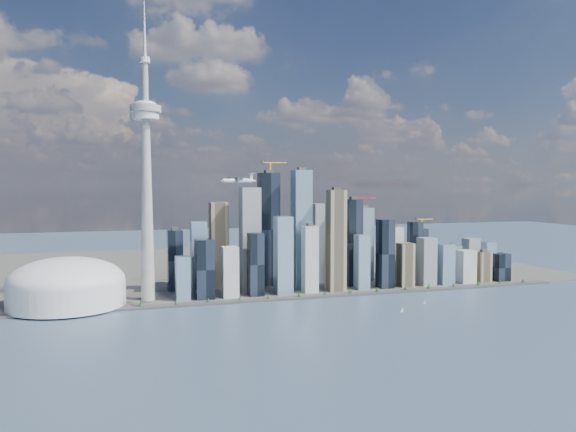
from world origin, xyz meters
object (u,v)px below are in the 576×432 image
object	(u,v)px
sailboat_west	(402,310)
sailboat_east	(425,302)
needle_tower	(146,174)
dome_stadium	(67,285)
airplane	(238,180)

from	to	relation	value
sailboat_west	sailboat_east	size ratio (longest dim) A/B	1.08
needle_tower	sailboat_east	size ratio (longest dim) A/B	63.21
sailboat_west	dome_stadium	bearing A→B (deg)	173.19
airplane	sailboat_east	xyz separation A→B (m)	(339.09, -30.51, -221.54)
dome_stadium	airplane	world-z (taller)	airplane
sailboat_east	airplane	bearing A→B (deg)	-167.16
dome_stadium	sailboat_west	size ratio (longest dim) A/B	21.18
dome_stadium	sailboat_west	xyz separation A→B (m)	(546.89, -210.16, -36.41)
airplane	sailboat_west	world-z (taller)	airplane
airplane	sailboat_west	xyz separation A→B (m)	(266.26, -77.50, -221.30)
dome_stadium	sailboat_west	bearing A→B (deg)	-21.02
sailboat_west	needle_tower	bearing A→B (deg)	165.80
dome_stadium	sailboat_east	bearing A→B (deg)	-14.75
needle_tower	dome_stadium	size ratio (longest dim) A/B	2.75
dome_stadium	airplane	bearing A→B (deg)	-25.30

